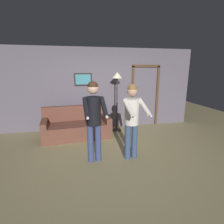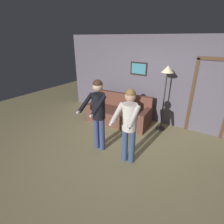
{
  "view_description": "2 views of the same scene",
  "coord_description": "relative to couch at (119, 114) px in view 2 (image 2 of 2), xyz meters",
  "views": [
    {
      "loc": [
        -0.73,
        -3.63,
        1.92
      ],
      "look_at": [
        -0.03,
        -0.24,
        1.08
      ],
      "focal_mm": 28.0,
      "sensor_mm": 36.0,
      "label": 1
    },
    {
      "loc": [
        1.84,
        -3.03,
        2.52
      ],
      "look_at": [
        -0.01,
        -0.24,
        1.08
      ],
      "focal_mm": 28.0,
      "sensor_mm": 36.0,
      "label": 2
    }
  ],
  "objects": [
    {
      "name": "back_wall_assembly",
      "position": [
        0.78,
        0.71,
        1.02
      ],
      "size": [
        6.4,
        0.1,
        2.6
      ],
      "color": "#5A5360",
      "rests_on": "ground_plane"
    },
    {
      "name": "ground_plane",
      "position": [
        0.76,
        -1.33,
        -0.28
      ],
      "size": [
        12.0,
        12.0,
        0.0
      ],
      "primitive_type": "plane",
      "color": "#978B5E"
    },
    {
      "name": "person_standing_left",
      "position": [
        0.36,
        -1.53,
        0.76
      ],
      "size": [
        0.45,
        0.67,
        1.71
      ],
      "color": "#374370",
      "rests_on": "ground_plane"
    },
    {
      "name": "couch",
      "position": [
        0.0,
        0.0,
        0.0
      ],
      "size": [
        1.97,
        1.01,
        0.87
      ],
      "color": "brown",
      "rests_on": "ground_plane"
    },
    {
      "name": "person_standing_right",
      "position": [
        1.16,
        -1.57,
        0.7
      ],
      "size": [
        0.48,
        0.68,
        1.64
      ],
      "color": "#35496F",
      "rests_on": "ground_plane"
    },
    {
      "name": "torchiere_lamp",
      "position": [
        1.27,
        0.28,
        1.25
      ],
      "size": [
        0.33,
        0.33,
        1.85
      ],
      "color": "#332D28",
      "rests_on": "ground_plane"
    }
  ]
}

